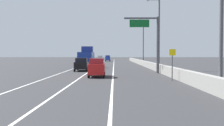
{
  "coord_description": "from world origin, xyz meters",
  "views": [
    {
      "loc": [
        1.67,
        -4.84,
        2.52
      ],
      "look_at": [
        1.26,
        38.95,
        1.04
      ],
      "focal_mm": 41.58,
      "sensor_mm": 36.0,
      "label": 1
    }
  ],
  "objects_px": {
    "car_blue_1": "(108,58)",
    "car_black_3": "(82,64)",
    "box_truck": "(87,58)",
    "car_gray_0": "(81,60)",
    "car_silver_4": "(100,58)",
    "lamp_post_right_third": "(142,39)",
    "overhead_sign_gantry": "(152,38)",
    "car_red_2": "(97,68)",
    "speed_advisory_sign": "(172,62)",
    "lamp_post_right_second": "(158,30)"
  },
  "relations": [
    {
      "from": "car_silver_4",
      "to": "car_gray_0",
      "type": "bearing_deg",
      "value": -95.57
    },
    {
      "from": "car_blue_1",
      "to": "box_truck",
      "type": "distance_m",
      "value": 46.37
    },
    {
      "from": "speed_advisory_sign",
      "to": "car_red_2",
      "type": "bearing_deg",
      "value": 150.55
    },
    {
      "from": "car_blue_1",
      "to": "box_truck",
      "type": "height_order",
      "value": "box_truck"
    },
    {
      "from": "speed_advisory_sign",
      "to": "lamp_post_right_second",
      "type": "xyz_separation_m",
      "value": [
        1.32,
        16.43,
        4.65
      ]
    },
    {
      "from": "car_silver_4",
      "to": "car_black_3",
      "type": "bearing_deg",
      "value": -89.67
    },
    {
      "from": "overhead_sign_gantry",
      "to": "lamp_post_right_third",
      "type": "bearing_deg",
      "value": 86.3
    },
    {
      "from": "speed_advisory_sign",
      "to": "lamp_post_right_third",
      "type": "xyz_separation_m",
      "value": [
        1.55,
        40.82,
        4.65
      ]
    },
    {
      "from": "overhead_sign_gantry",
      "to": "lamp_post_right_second",
      "type": "relative_size",
      "value": 0.66
    },
    {
      "from": "overhead_sign_gantry",
      "to": "lamp_post_right_second",
      "type": "height_order",
      "value": "lamp_post_right_second"
    },
    {
      "from": "car_gray_0",
      "to": "car_silver_4",
      "type": "xyz_separation_m",
      "value": [
        3.05,
        31.26,
        -0.03
      ]
    },
    {
      "from": "car_gray_0",
      "to": "car_blue_1",
      "type": "xyz_separation_m",
      "value": [
        5.85,
        30.09,
        0.05
      ]
    },
    {
      "from": "car_blue_1",
      "to": "car_black_3",
      "type": "xyz_separation_m",
      "value": [
        -2.48,
        -54.78,
        -0.08
      ]
    },
    {
      "from": "lamp_post_right_third",
      "to": "box_truck",
      "type": "xyz_separation_m",
      "value": [
        -12.14,
        -17.91,
        -4.6
      ]
    },
    {
      "from": "box_truck",
      "to": "speed_advisory_sign",
      "type": "bearing_deg",
      "value": -65.2
    },
    {
      "from": "speed_advisory_sign",
      "to": "car_silver_4",
      "type": "relative_size",
      "value": 0.74
    },
    {
      "from": "lamp_post_right_third",
      "to": "car_blue_1",
      "type": "height_order",
      "value": "lamp_post_right_third"
    },
    {
      "from": "overhead_sign_gantry",
      "to": "car_red_2",
      "type": "height_order",
      "value": "overhead_sign_gantry"
    },
    {
      "from": "lamp_post_right_second",
      "to": "box_truck",
      "type": "distance_m",
      "value": 14.32
    },
    {
      "from": "car_blue_1",
      "to": "box_truck",
      "type": "bearing_deg",
      "value": -93.28
    },
    {
      "from": "speed_advisory_sign",
      "to": "lamp_post_right_third",
      "type": "bearing_deg",
      "value": 87.82
    },
    {
      "from": "car_red_2",
      "to": "car_gray_0",
      "type": "bearing_deg",
      "value": 100.3
    },
    {
      "from": "overhead_sign_gantry",
      "to": "speed_advisory_sign",
      "type": "bearing_deg",
      "value": -87.46
    },
    {
      "from": "lamp_post_right_second",
      "to": "car_black_3",
      "type": "bearing_deg",
      "value": -170.28
    },
    {
      "from": "lamp_post_right_second",
      "to": "speed_advisory_sign",
      "type": "bearing_deg",
      "value": -94.6
    },
    {
      "from": "car_blue_1",
      "to": "car_black_3",
      "type": "bearing_deg",
      "value": -92.59
    },
    {
      "from": "overhead_sign_gantry",
      "to": "lamp_post_right_second",
      "type": "bearing_deg",
      "value": 74.68
    },
    {
      "from": "car_red_2",
      "to": "car_black_3",
      "type": "relative_size",
      "value": 0.89
    },
    {
      "from": "car_gray_0",
      "to": "speed_advisory_sign",
      "type": "bearing_deg",
      "value": -70.59
    },
    {
      "from": "overhead_sign_gantry",
      "to": "speed_advisory_sign",
      "type": "height_order",
      "value": "overhead_sign_gantry"
    },
    {
      "from": "overhead_sign_gantry",
      "to": "car_silver_4",
      "type": "xyz_separation_m",
      "value": [
        -10.29,
        60.39,
        -3.74
      ]
    },
    {
      "from": "lamp_post_right_second",
      "to": "car_blue_1",
      "type": "height_order",
      "value": "lamp_post_right_second"
    },
    {
      "from": "car_gray_0",
      "to": "lamp_post_right_third",
      "type": "bearing_deg",
      "value": 6.35
    },
    {
      "from": "lamp_post_right_second",
      "to": "box_truck",
      "type": "xyz_separation_m",
      "value": [
        -11.91,
        6.48,
        -4.6
      ]
    },
    {
      "from": "car_blue_1",
      "to": "car_silver_4",
      "type": "xyz_separation_m",
      "value": [
        -2.8,
        1.18,
        -0.08
      ]
    },
    {
      "from": "car_silver_4",
      "to": "box_truck",
      "type": "relative_size",
      "value": 0.47
    },
    {
      "from": "car_blue_1",
      "to": "box_truck",
      "type": "xyz_separation_m",
      "value": [
        -2.65,
        -46.29,
        0.75
      ]
    },
    {
      "from": "car_gray_0",
      "to": "car_black_3",
      "type": "distance_m",
      "value": 24.92
    },
    {
      "from": "lamp_post_right_third",
      "to": "car_red_2",
      "type": "relative_size",
      "value": 2.67
    },
    {
      "from": "car_black_3",
      "to": "car_silver_4",
      "type": "distance_m",
      "value": 55.96
    },
    {
      "from": "car_blue_1",
      "to": "car_gray_0",
      "type": "bearing_deg",
      "value": -101.0
    },
    {
      "from": "lamp_post_right_third",
      "to": "car_black_3",
      "type": "xyz_separation_m",
      "value": [
        -11.96,
        -26.4,
        -5.43
      ]
    },
    {
      "from": "lamp_post_right_second",
      "to": "car_silver_4",
      "type": "relative_size",
      "value": 2.8
    },
    {
      "from": "overhead_sign_gantry",
      "to": "speed_advisory_sign",
      "type": "xyz_separation_m",
      "value": [
        0.44,
        -9.98,
        -2.96
      ]
    },
    {
      "from": "speed_advisory_sign",
      "to": "lamp_post_right_second",
      "type": "relative_size",
      "value": 0.27
    },
    {
      "from": "overhead_sign_gantry",
      "to": "lamp_post_right_second",
      "type": "xyz_separation_m",
      "value": [
        1.76,
        6.44,
        1.68
      ]
    },
    {
      "from": "box_truck",
      "to": "car_gray_0",
      "type": "bearing_deg",
      "value": 101.16
    },
    {
      "from": "overhead_sign_gantry",
      "to": "car_red_2",
      "type": "distance_m",
      "value": 9.8
    },
    {
      "from": "car_black_3",
      "to": "lamp_post_right_third",
      "type": "bearing_deg",
      "value": 65.63
    },
    {
      "from": "lamp_post_right_third",
      "to": "car_gray_0",
      "type": "relative_size",
      "value": 2.4
    }
  ]
}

